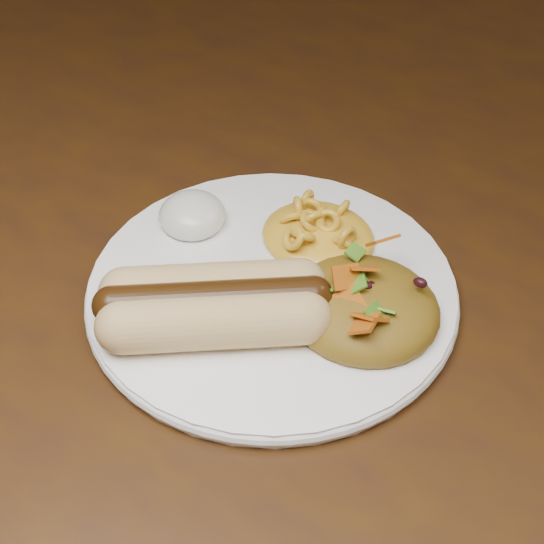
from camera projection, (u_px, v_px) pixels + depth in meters
The scene contains 7 objects.
table at pixel (401, 359), 0.62m from camera, with size 1.60×0.90×0.75m.
plate at pixel (272, 290), 0.53m from camera, with size 0.23×0.23×0.01m, color white.
hotdog at pixel (214, 304), 0.49m from camera, with size 0.11×0.12×0.03m.
mac_and_cheese at pixel (319, 224), 0.55m from camera, with size 0.08×0.07×0.03m, color gold.
sour_cream at pixel (192, 208), 0.56m from camera, with size 0.05×0.05×0.03m, color silver.
taco_salad at pixel (365, 297), 0.49m from camera, with size 0.09×0.09×0.04m.
fork at pixel (186, 262), 0.56m from camera, with size 0.02×0.15×0.00m, color white.
Camera 1 is at (0.14, -0.39, 1.13)m, focal length 55.00 mm.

